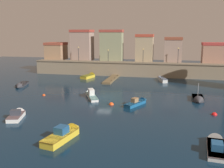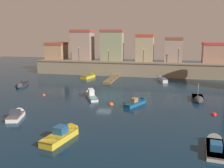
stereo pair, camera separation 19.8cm
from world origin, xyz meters
The scene contains 20 objects.
ground_plane centered at (0.00, 0.00, 0.00)m, with size 133.33×133.33×0.00m, color #0C2338.
quay_wall centered at (0.00, 23.74, 1.84)m, with size 49.50×3.34×3.65m.
old_town_backdrop centered at (-2.37, 27.44, 7.02)m, with size 48.54×5.54×8.57m.
pier_dock centered at (-2.39, 16.75, 0.25)m, with size 1.83×10.95×0.70m.
quay_lamp_0 centered at (-13.06, 23.74, 6.13)m, with size 0.32×0.32×3.78m.
quay_lamp_1 centered at (-4.82, 23.74, 5.78)m, with size 0.32×0.32×3.18m.
quay_lamp_2 centered at (4.36, 23.74, 5.98)m, with size 0.32×0.32×3.51m.
quay_lamp_3 centered at (13.05, 23.74, 6.19)m, with size 0.32×0.32×3.88m.
moored_boat_0 centered at (15.66, -16.92, 0.31)m, with size 2.25×6.01×1.69m.
moored_boat_1 centered at (-2.48, 0.16, 0.42)m, with size 4.36×7.11×1.80m.
moored_boat_2 centered at (9.42, 18.44, 0.45)m, with size 2.70×6.05×1.08m.
moored_boat_3 centered at (-8.79, -12.82, 0.39)m, with size 2.68×4.75×1.71m.
moored_boat_5 centered at (-8.57, 19.11, 0.40)m, with size 3.09×5.52×1.72m.
moored_boat_6 centered at (-19.49, 5.37, 0.29)m, with size 2.97×5.91×1.46m.
moored_boat_7 centered at (6.27, -2.97, 0.35)m, with size 3.59×5.62×1.52m.
moored_boat_9 centered at (15.85, 1.16, 0.27)m, with size 1.96×5.19×3.38m.
moored_boat_10 centered at (0.15, -17.86, 0.48)m, with size 2.84×6.33×1.94m.
mooring_buoy_0 centered at (2.21, -4.16, 0.00)m, with size 0.79×0.79×0.79m, color #EA4C19.
mooring_buoy_1 centered at (17.25, -6.10, 0.00)m, with size 0.75×0.75×0.75m, color red.
mooring_buoy_2 centered at (-11.07, -0.84, 0.00)m, with size 0.57×0.57×0.57m, color #EA4C19.
Camera 2 is at (10.89, -42.44, 11.21)m, focal length 41.35 mm.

